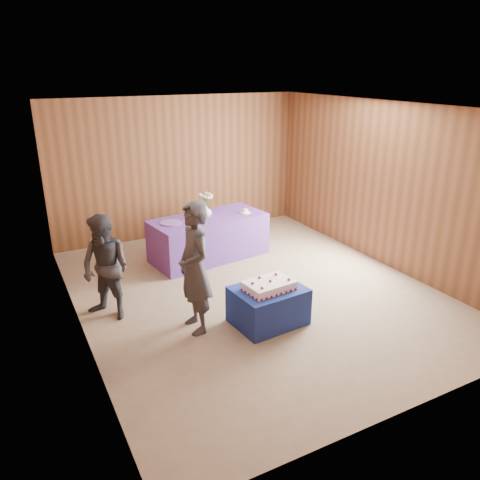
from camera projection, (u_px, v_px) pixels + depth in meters
ground at (253, 291)px, 7.10m from camera, size 6.00×6.00×0.00m
room_shell at (255, 174)px, 6.47m from camera, size 5.04×6.04×2.72m
cake_table at (268, 305)px, 6.15m from camera, size 0.95×0.77×0.50m
serving_table at (209, 238)px, 8.21m from camera, size 2.10×1.16×0.75m
sheet_cake at (269, 285)px, 6.02m from camera, size 0.69×0.51×0.15m
vase at (206, 211)px, 8.07m from camera, size 0.21×0.21×0.21m
flower_spray at (206, 196)px, 7.97m from camera, size 0.25×0.25×0.19m
platter at (171, 223)px, 7.76m from camera, size 0.39×0.39×0.02m
plate at (246, 213)px, 8.31m from camera, size 0.19×0.19×0.01m
cake_slice at (246, 210)px, 8.30m from camera, size 0.08×0.07×0.09m
knife at (252, 214)px, 8.24m from camera, size 0.26×0.03×0.00m
guest_left at (195, 268)px, 5.79m from camera, size 0.41×0.63×1.71m
guest_right at (106, 268)px, 6.13m from camera, size 0.86×0.89×1.44m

